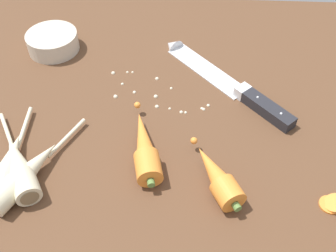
{
  "coord_description": "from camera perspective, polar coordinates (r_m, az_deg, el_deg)",
  "views": [
    {
      "loc": [
        2.73,
        -51.03,
        53.79
      ],
      "look_at": [
        0.0,
        -2.0,
        1.5
      ],
      "focal_mm": 43.43,
      "sensor_mm": 36.0,
      "label": 1
    }
  ],
  "objects": [
    {
      "name": "ground_plane",
      "position": [
        0.76,
        0.08,
        -0.71
      ],
      "size": [
        120.0,
        90.0,
        4.0
      ],
      "primitive_type": "cube",
      "color": "brown"
    },
    {
      "name": "chefs_knife",
      "position": [
        0.83,
        7.47,
        6.65
      ],
      "size": [
        26.01,
        27.8,
        4.18
      ],
      "color": "silver",
      "rests_on": "ground_plane"
    },
    {
      "name": "whole_carrot",
      "position": [
        0.68,
        -3.29,
        -2.97
      ],
      "size": [
        7.32,
        18.38,
        4.2
      ],
      "color": "orange",
      "rests_on": "ground_plane"
    },
    {
      "name": "whole_carrot_second",
      "position": [
        0.64,
        6.91,
        -7.06
      ],
      "size": [
        9.01,
        13.9,
        4.2
      ],
      "color": "orange",
      "rests_on": "ground_plane"
    },
    {
      "name": "parsnip_front",
      "position": [
        0.7,
        -20.22,
        -5.31
      ],
      "size": [
        12.79,
        19.16,
        4.0
      ],
      "color": "beige",
      "rests_on": "ground_plane"
    },
    {
      "name": "parsnip_mid_left",
      "position": [
        0.68,
        -19.34,
        -6.4
      ],
      "size": [
        11.79,
        20.51,
        4.0
      ],
      "color": "beige",
      "rests_on": "ground_plane"
    },
    {
      "name": "parsnip_mid_right",
      "position": [
        0.7,
        -21.57,
        -5.58
      ],
      "size": [
        4.62,
        21.96,
        4.0
      ],
      "color": "beige",
      "rests_on": "ground_plane"
    },
    {
      "name": "prep_bowl",
      "position": [
        0.93,
        -15.89,
        11.37
      ],
      "size": [
        11.0,
        11.0,
        4.0
      ],
      "color": "beige",
      "rests_on": "ground_plane"
    },
    {
      "name": "mince_crumbs",
      "position": [
        0.8,
        -2.2,
        4.68
      ],
      "size": [
        20.29,
        11.77,
        0.86
      ],
      "color": "beige",
      "rests_on": "ground_plane"
    }
  ]
}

